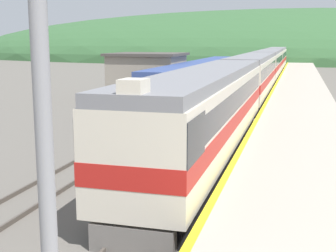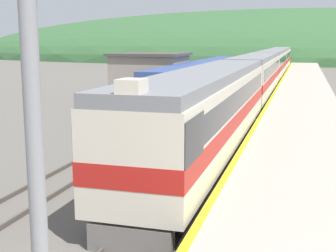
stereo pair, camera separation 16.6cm
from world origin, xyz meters
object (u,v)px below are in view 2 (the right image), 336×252
siding_train (204,80)px  signal_mast_main (28,30)px  carriage_fourth (280,59)px  express_train_lead_car (208,111)px  carriage_second (256,76)px  carriage_third (272,64)px

siding_train → signal_mast_main: 40.19m
carriage_fourth → signal_mast_main: signal_mast_main is taller
express_train_lead_car → carriage_fourth: (0.00, 66.15, -0.01)m
carriage_second → signal_mast_main: bearing=-88.1°
express_train_lead_car → signal_mast_main: bearing=-85.5°
carriage_fourth → siding_train: carriage_fourth is taller
siding_train → signal_mast_main: bearing=-81.0°
express_train_lead_car → signal_mast_main: (1.30, -16.62, 3.34)m
carriage_second → carriage_third: (0.00, 21.90, 0.00)m
carriage_fourth → siding_train: (-4.96, -43.26, -0.47)m
carriage_third → signal_mast_main: 60.98m
carriage_second → carriage_fourth: size_ratio=1.00×
express_train_lead_car → carriage_third: bearing=90.0°
carriage_third → carriage_fourth: (0.00, 21.90, 0.00)m
express_train_lead_car → carriage_fourth: 66.15m
carriage_fourth → siding_train: 43.55m
express_train_lead_car → signal_mast_main: signal_mast_main is taller
express_train_lead_car → siding_train: size_ratio=0.69×
express_train_lead_car → carriage_fourth: express_train_lead_car is taller
carriage_third → carriage_fourth: bearing=90.0°
carriage_second → express_train_lead_car: bearing=-90.0°
express_train_lead_car → carriage_third: 44.25m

